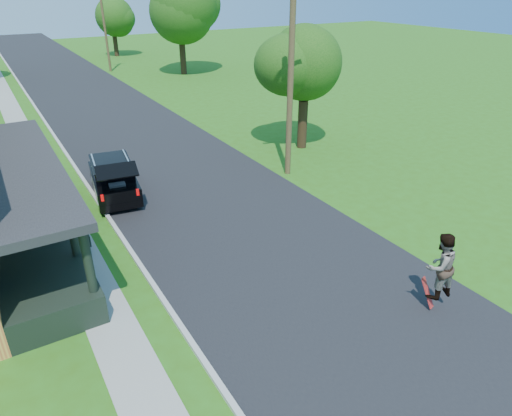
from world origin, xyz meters
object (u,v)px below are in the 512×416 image
tree_right_near (304,69)px  black_suv (114,179)px  skateboarder (440,266)px  utility_pole_near (291,80)px

tree_right_near → black_suv: bearing=-174.5°
skateboarder → tree_right_near: size_ratio=0.31×
tree_right_near → utility_pole_near: bearing=-135.2°
tree_right_near → utility_pole_near: size_ratio=0.75×
skateboarder → utility_pole_near: bearing=-96.5°
skateboarder → tree_right_near: bearing=-105.4°
skateboarder → tree_right_near: (4.90, 13.01, 2.79)m
skateboarder → utility_pole_near: size_ratio=0.23×
black_suv → utility_pole_near: (7.70, -1.73, 3.58)m
black_suv → tree_right_near: size_ratio=0.71×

